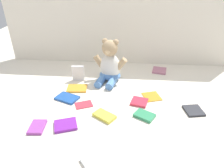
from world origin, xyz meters
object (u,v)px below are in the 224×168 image
object	(u,v)px
book_case_4	(37,127)
book_case_9	(66,125)
book_case_0	(67,98)
book_case_2	(104,116)
book_case_10	(77,88)
book_case_1	(194,111)
book_case_12	(84,104)
teddy_bear	(110,66)
book_case_7	(139,102)
book_case_3	(159,70)
book_case_5	(78,73)
book_case_8	(95,166)
book_case_11	(144,115)
book_case_6	(152,96)

from	to	relation	value
book_case_4	book_case_9	distance (m)	0.14
book_case_0	book_case_4	world-z (taller)	book_case_4
book_case_2	book_case_10	xyz separation A→B (m)	(-0.21, 0.27, -0.00)
book_case_1	book_case_12	bearing A→B (deg)	-101.46
teddy_bear	book_case_7	world-z (taller)	teddy_bear
book_case_7	book_case_9	bearing A→B (deg)	-42.85
book_case_3	book_case_5	xyz separation A→B (m)	(-0.58, -0.20, 0.05)
book_case_10	book_case_12	size ratio (longest dim) A/B	1.31
book_case_1	book_case_9	size ratio (longest dim) A/B	0.91
book_case_5	book_case_10	size ratio (longest dim) A/B	0.89
book_case_8	book_case_10	bearing A→B (deg)	71.61
book_case_1	book_case_11	size ratio (longest dim) A/B	0.97
book_case_1	book_case_7	distance (m)	0.30
book_case_11	book_case_7	bearing A→B (deg)	-138.86
book_case_2	book_case_7	bearing A→B (deg)	-16.82
book_case_12	book_case_2	bearing A→B (deg)	-151.04
book_case_5	book_case_12	bearing A→B (deg)	-76.28
book_case_2	book_case_3	bearing A→B (deg)	3.83
teddy_bear	book_case_10	bearing A→B (deg)	-130.90
book_case_2	book_case_6	bearing A→B (deg)	-15.57
book_case_6	book_case_12	bearing A→B (deg)	179.30
book_case_9	teddy_bear	bearing A→B (deg)	141.16
book_case_4	book_case_5	distance (m)	0.52
teddy_bear	book_case_2	distance (m)	0.43
book_case_10	book_case_11	xyz separation A→B (m)	(0.42, -0.25, 0.00)
book_case_6	book_case_8	distance (m)	0.60
book_case_11	book_case_12	distance (m)	0.35
book_case_2	book_case_6	xyz separation A→B (m)	(0.26, 0.22, -0.00)
book_case_1	book_case_9	distance (m)	0.69
book_case_0	book_case_10	distance (m)	0.12
book_case_1	book_case_7	world-z (taller)	book_case_7
book_case_2	book_case_1	bearing A→B (deg)	-44.61
book_case_0	book_case_3	world-z (taller)	book_case_0
book_case_0	book_case_11	size ratio (longest dim) A/B	1.29
book_case_6	book_case_5	bearing A→B (deg)	142.93
book_case_11	book_case_3	bearing A→B (deg)	-163.24
book_case_3	book_case_11	xyz separation A→B (m)	(-0.14, -0.57, 0.00)
book_case_3	book_case_2	bearing A→B (deg)	-109.37
teddy_bear	book_case_8	size ratio (longest dim) A/B	2.32
book_case_7	book_case_1	bearing A→B (deg)	93.62
book_case_8	book_case_12	size ratio (longest dim) A/B	1.31
book_case_4	book_case_8	world-z (taller)	same
book_case_6	book_case_11	world-z (taller)	book_case_11
book_case_2	book_case_0	bearing A→B (deg)	92.03
book_case_4	book_case_6	world-z (taller)	book_case_4
book_case_4	book_case_11	world-z (taller)	book_case_11
book_case_5	book_case_6	world-z (taller)	book_case_5
book_case_10	book_case_11	size ratio (longest dim) A/B	1.23
book_case_0	book_case_6	xyz separation A→B (m)	(0.51, 0.06, -0.00)
book_case_1	book_case_12	size ratio (longest dim) A/B	1.03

